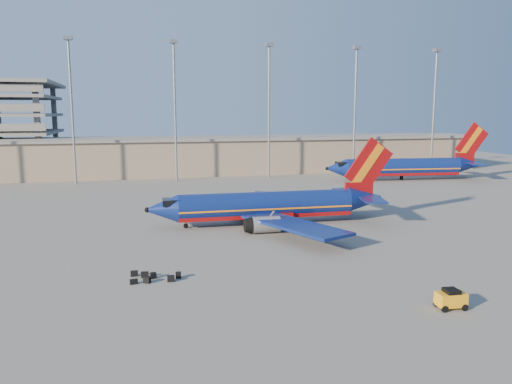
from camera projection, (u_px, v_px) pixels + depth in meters
ground at (250, 229)px, 61.67m from camera, size 220.00×220.00×0.00m
terminal_building at (235, 154)px, 118.95m from camera, size 122.00×16.00×8.50m
light_mast_row at (223, 96)px, 104.17m from camera, size 101.60×1.60×28.65m
aircraft_main at (271, 206)px, 63.96m from camera, size 32.51×31.29×11.01m
aircraft_second at (406, 167)px, 105.40m from camera, size 35.92×13.94×12.17m
baggage_tug at (451, 299)px, 36.42m from camera, size 2.16×1.38×1.50m
luggage_pile at (153, 277)px, 42.80m from camera, size 4.34×2.55×0.55m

